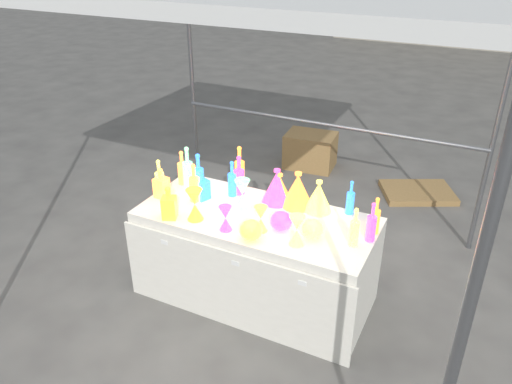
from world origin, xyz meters
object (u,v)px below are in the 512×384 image
at_px(globe_0, 251,231).
at_px(lampshade_0, 280,188).
at_px(bottle_0, 182,167).
at_px(decanter_0, 161,183).
at_px(cardboard_box_closed, 310,150).
at_px(hourglass_0, 195,205).
at_px(display_table, 255,257).

xyz_separation_m(globe_0, lampshade_0, (-0.04, 0.58, 0.06)).
bearing_deg(bottle_0, decanter_0, -93.72).
distance_m(cardboard_box_closed, hourglass_0, 2.88).
height_order(cardboard_box_closed, decanter_0, decanter_0).
distance_m(cardboard_box_closed, decanter_0, 2.72).
bearing_deg(display_table, hourglass_0, -148.16).
xyz_separation_m(bottle_0, hourglass_0, (0.41, -0.46, -0.03)).
distance_m(cardboard_box_closed, lampshade_0, 2.44).
xyz_separation_m(display_table, lampshade_0, (0.07, 0.29, 0.50)).
height_order(bottle_0, decanter_0, bottle_0).
relative_size(display_table, bottle_0, 6.18).
bearing_deg(lampshade_0, cardboard_box_closed, 123.05).
bearing_deg(bottle_0, display_table, -15.47).
xyz_separation_m(hourglass_0, lampshade_0, (0.45, 0.53, -0.00)).
xyz_separation_m(bottle_0, globe_0, (0.91, -0.52, -0.08)).
xyz_separation_m(hourglass_0, globe_0, (0.49, -0.06, -0.06)).
distance_m(display_table, decanter_0, 0.96).
relative_size(bottle_0, decanter_0, 1.17).
height_order(decanter_0, hourglass_0, decanter_0).
distance_m(decanter_0, lampshade_0, 0.94).
bearing_deg(display_table, globe_0, -69.31).
xyz_separation_m(display_table, decanter_0, (-0.81, -0.06, 0.50)).
relative_size(hourglass_0, globe_0, 1.51).
bearing_deg(cardboard_box_closed, decanter_0, -101.74).
bearing_deg(decanter_0, hourglass_0, -20.20).
xyz_separation_m(cardboard_box_closed, bottle_0, (-0.29, -2.35, 0.68)).
height_order(display_table, lampshade_0, lampshade_0).
distance_m(bottle_0, hourglass_0, 0.62).
height_order(cardboard_box_closed, globe_0, globe_0).
bearing_deg(lampshade_0, bottle_0, -156.42).
relative_size(cardboard_box_closed, hourglass_0, 2.44).
xyz_separation_m(decanter_0, lampshade_0, (0.88, 0.34, -0.01)).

